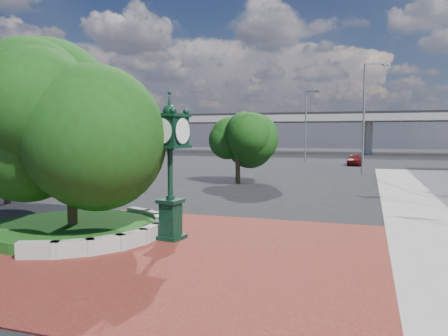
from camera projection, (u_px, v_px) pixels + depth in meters
ground at (199, 246)px, 14.55m from camera, size 200.00×200.00×0.00m
plaza at (187, 253)px, 13.60m from camera, size 12.00×12.00×0.04m
planter_wall at (127, 232)px, 15.38m from camera, size 2.96×6.77×0.54m
grass_bed at (73, 229)px, 16.11m from camera, size 6.10×6.10×0.40m
overpass at (338, 118)px, 80.32m from camera, size 90.00×12.00×7.50m
tree_planter at (70, 134)px, 15.83m from camera, size 5.20×5.20×6.33m
tree_northwest at (5, 126)px, 23.05m from camera, size 5.60×5.60×6.93m
tree_street at (238, 140)px, 32.58m from camera, size 4.40×4.40×5.45m
post_clock at (170, 160)px, 15.13m from camera, size 1.19×1.19×5.11m
parked_car at (354, 160)px, 51.41m from camera, size 1.63×4.01×1.36m
street_lamp_near at (367, 110)px, 39.25m from camera, size 2.18×0.90×10.04m
street_lamp_far at (307, 121)px, 57.46m from camera, size 1.98×0.95×9.28m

